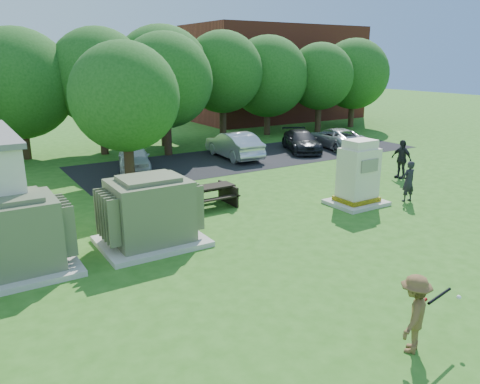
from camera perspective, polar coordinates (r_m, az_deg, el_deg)
ground at (r=12.14m, az=10.24°, el=-10.39°), size 120.00×120.00×0.00m
brick_building at (r=43.25m, az=4.18°, el=14.24°), size 15.00×8.00×8.00m
parking_strip at (r=26.40m, az=1.94°, el=4.37°), size 20.00×6.00×0.01m
transformer_left at (r=13.22m, az=-26.02°, el=-5.01°), size 3.00×2.40×2.07m
transformer_right at (r=13.98m, az=-10.89°, el=-2.51°), size 3.00×2.40×2.07m
generator_cabinet at (r=17.99m, az=14.18°, el=1.83°), size 2.03×1.66×2.47m
picnic_table at (r=17.35m, az=-3.75°, el=-0.23°), size 1.85×1.39×0.79m
batter at (r=9.54m, az=20.41°, el=-13.75°), size 1.15×0.96×1.54m
person_by_generator at (r=19.00m, az=19.83°, el=1.22°), size 0.61×0.43×1.59m
person_walking_right at (r=22.66m, az=19.06°, el=3.81°), size 0.49×1.06×1.78m
car_white at (r=23.74m, az=-12.80°, el=4.17°), size 2.47×3.92×1.24m
car_silver_a at (r=25.87m, az=-0.76°, el=5.76°), size 1.82×4.49×1.45m
car_dark at (r=28.03m, az=7.47°, el=6.17°), size 3.24×4.46×1.20m
car_silver_b at (r=29.55m, az=11.54°, el=6.50°), size 2.69×4.62×1.21m
batting_equipment at (r=9.83m, az=23.15°, el=-11.71°), size 1.08×0.24×0.21m
tree_row at (r=28.02m, az=-13.17°, el=13.21°), size 41.30×13.30×7.30m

